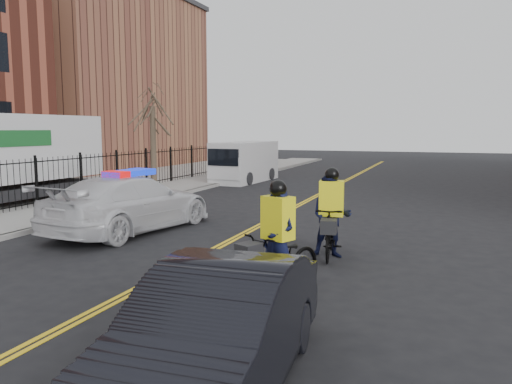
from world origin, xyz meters
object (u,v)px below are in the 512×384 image
at_px(cargo_van, 244,162).
at_px(cyclist_near, 277,252).
at_px(police_cruiser, 130,203).
at_px(dark_sedan, 216,332).
at_px(cyclist_far, 331,222).

distance_m(cargo_van, cyclist_near, 19.90).
xyz_separation_m(police_cruiser, dark_sedan, (6.42, -7.58, -0.10)).
bearing_deg(police_cruiser, cyclist_far, 179.17).
xyz_separation_m(cargo_van, cyclist_near, (8.06, -18.19, -0.39)).
bearing_deg(cyclist_near, police_cruiser, 172.47).
bearing_deg(dark_sedan, cyclist_far, 86.48).
height_order(cargo_van, cyclist_far, cargo_van).
relative_size(dark_sedan, cargo_van, 0.81).
bearing_deg(police_cruiser, cyclist_near, 155.20).
distance_m(cyclist_near, cyclist_far, 2.83).
xyz_separation_m(police_cruiser, cyclist_near, (5.89, -3.72, -0.11)).
relative_size(police_cruiser, dark_sedan, 1.33).
xyz_separation_m(cyclist_near, cyclist_far, (0.44, 2.80, 0.12)).
height_order(dark_sedan, cyclist_near, cyclist_near).
bearing_deg(dark_sedan, cyclist_near, 93.48).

